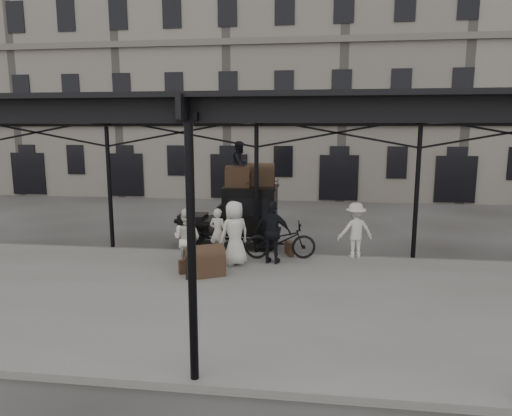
{
  "coord_description": "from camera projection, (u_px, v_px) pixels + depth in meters",
  "views": [
    {
      "loc": [
        1.89,
        -12.48,
        4.18
      ],
      "look_at": [
        0.04,
        1.6,
        1.7
      ],
      "focal_mm": 32.0,
      "sensor_mm": 36.0,
      "label": 1
    }
  ],
  "objects": [
    {
      "name": "suitcase_flat",
      "position": [
        189.0,
        266.0,
        12.87
      ],
      "size": [
        0.59,
        0.45,
        0.4
      ],
      "primitive_type": "cube",
      "rotation": [
        0.0,
        0.0,
        0.56
      ],
      "color": "#4B3322",
      "rests_on": "platform"
    },
    {
      "name": "porter_midleft",
      "position": [
        187.0,
        239.0,
        13.16
      ],
      "size": [
        1.03,
        0.9,
        1.78
      ],
      "primitive_type": "imported",
      "rotation": [
        0.0,
        0.0,
        2.84
      ],
      "color": "silver",
      "rests_on": "platform"
    },
    {
      "name": "porter_official",
      "position": [
        273.0,
        232.0,
        13.68
      ],
      "size": [
        1.18,
        0.66,
        1.9
      ],
      "primitive_type": "imported",
      "rotation": [
        0.0,
        0.0,
        2.96
      ],
      "color": "black",
      "rests_on": "platform"
    },
    {
      "name": "bicycle",
      "position": [
        280.0,
        240.0,
        14.25
      ],
      "size": [
        2.3,
        1.07,
        1.16
      ],
      "primitive_type": "imported",
      "rotation": [
        0.0,
        0.0,
        1.71
      ],
      "color": "black",
      "rests_on": "platform"
    },
    {
      "name": "porter_roof",
      "position": [
        240.0,
        164.0,
        15.83
      ],
      "size": [
        0.82,
        0.92,
        1.57
      ],
      "primitive_type": "imported",
      "rotation": [
        0.0,
        0.0,
        1.23
      ],
      "color": "black",
      "rests_on": "taxi"
    },
    {
      "name": "wicker_hamper",
      "position": [
        196.0,
        255.0,
        13.76
      ],
      "size": [
        0.73,
        0.65,
        0.5
      ],
      "primitive_type": "cube",
      "rotation": [
        0.0,
        0.0,
        -0.41
      ],
      "color": "#916142",
      "rests_on": "platform"
    },
    {
      "name": "building_frontage",
      "position": [
        288.0,
        84.0,
        29.53
      ],
      "size": [
        64.0,
        8.0,
        14.0
      ],
      "primitive_type": "cube",
      "color": "slate",
      "rests_on": "ground"
    },
    {
      "name": "suitcase_upright",
      "position": [
        289.0,
        248.0,
        14.7
      ],
      "size": [
        0.35,
        0.61,
        0.45
      ],
      "primitive_type": "cube",
      "rotation": [
        0.0,
        0.0,
        0.35
      ],
      "color": "#4B3322",
      "rests_on": "platform"
    },
    {
      "name": "ground",
      "position": [
        247.0,
        275.0,
        13.15
      ],
      "size": [
        120.0,
        120.0,
        0.0
      ],
      "primitive_type": "plane",
      "color": "#383533",
      "rests_on": "ground"
    },
    {
      "name": "steamer_trunk_roof_far",
      "position": [
        261.0,
        176.0,
        16.11
      ],
      "size": [
        0.94,
        0.6,
        0.67
      ],
      "primitive_type": null,
      "rotation": [
        0.0,
        0.0,
        0.05
      ],
      "color": "#4B3322",
      "rests_on": "taxi"
    },
    {
      "name": "platform",
      "position": [
        235.0,
        298.0,
        11.18
      ],
      "size": [
        28.0,
        8.0,
        0.15
      ],
      "primitive_type": "cube",
      "color": "slate",
      "rests_on": "ground"
    },
    {
      "name": "porter_right",
      "position": [
        355.0,
        230.0,
        14.32
      ],
      "size": [
        1.27,
        0.95,
        1.75
      ],
      "primitive_type": "imported",
      "rotation": [
        0.0,
        0.0,
        3.44
      ],
      "color": "silver",
      "rests_on": "platform"
    },
    {
      "name": "steamer_trunk_platform",
      "position": [
        206.0,
        263.0,
        12.62
      ],
      "size": [
        1.16,
        1.01,
        0.73
      ],
      "primitive_type": null,
      "rotation": [
        0.0,
        0.0,
        0.5
      ],
      "color": "#4B3322",
      "rests_on": "platform"
    },
    {
      "name": "taxi",
      "position": [
        242.0,
        213.0,
        16.22
      ],
      "size": [
        3.65,
        1.55,
        2.18
      ],
      "color": "black",
      "rests_on": "ground"
    },
    {
      "name": "canopy",
      "position": [
        236.0,
        110.0,
        10.68
      ],
      "size": [
        22.5,
        9.0,
        4.74
      ],
      "color": "black",
      "rests_on": "ground"
    },
    {
      "name": "porter_left",
      "position": [
        218.0,
        232.0,
        14.44
      ],
      "size": [
        0.64,
        0.49,
        1.56
      ],
      "primitive_type": "imported",
      "rotation": [
        0.0,
        0.0,
        2.91
      ],
      "color": "silver",
      "rests_on": "platform"
    },
    {
      "name": "steamer_trunk_roof_near",
      "position": [
        238.0,
        178.0,
        15.77
      ],
      "size": [
        0.85,
        0.52,
        0.62
      ],
      "primitive_type": null,
      "rotation": [
        0.0,
        0.0,
        0.0
      ],
      "color": "#4B3322",
      "rests_on": "taxi"
    },
    {
      "name": "porter_centre",
      "position": [
        235.0,
        233.0,
        13.52
      ],
      "size": [
        1.12,
        1.08,
        1.94
      ],
      "primitive_type": "imported",
      "rotation": [
        0.0,
        0.0,
        3.85
      ],
      "color": "silver",
      "rests_on": "platform"
    }
  ]
}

